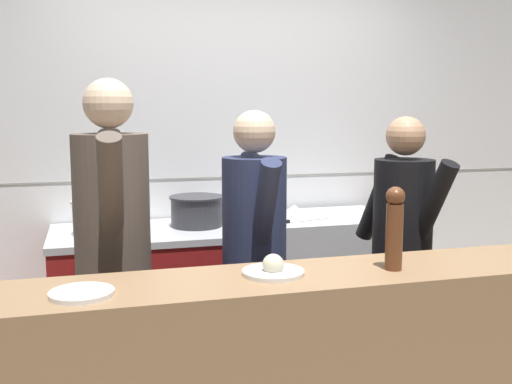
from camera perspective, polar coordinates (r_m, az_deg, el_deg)
name	(u,v)px	position (r m, az deg, el deg)	size (l,w,h in m)	color
wall_back_tiled	(230,155)	(4.13, -2.53, 3.54)	(8.00, 0.06, 2.60)	white
oven_range	(150,300)	(3.81, -10.05, -10.12)	(1.16, 0.71, 0.89)	maroon
prep_counter	(318,284)	(4.05, 5.88, -8.74)	(0.94, 0.65, 0.92)	#B7BABF
stock_pot	(102,216)	(3.62, -14.49, -2.22)	(0.35, 0.35, 0.20)	beige
sauce_pot	(197,210)	(3.75, -5.68, -1.74)	(0.34, 0.34, 0.19)	#2D2D33
mixing_bowl_steel	(294,211)	(3.85, 3.66, -1.85)	(0.24, 0.24, 0.09)	#B7BABF
chefs_knife	(297,221)	(3.73, 3.89, -2.77)	(0.40, 0.14, 0.02)	#B7BABF
plated_dish_main	(82,293)	(2.23, -16.27, -9.24)	(0.23, 0.23, 0.02)	white
plated_dish_appetiser	(273,270)	(2.40, 1.64, -7.39)	(0.25, 0.25, 0.09)	white
pepper_mill	(394,227)	(2.50, 13.05, -3.23)	(0.08, 0.08, 0.34)	brown
chef_head_cook	(113,244)	(2.95, -13.47, -4.80)	(0.37, 0.77, 1.76)	black
chef_sous	(254,251)	(3.08, -0.16, -5.62)	(0.33, 0.70, 1.61)	black
chef_line	(402,245)	(3.37, 13.72, -4.97)	(0.40, 0.68, 1.58)	black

